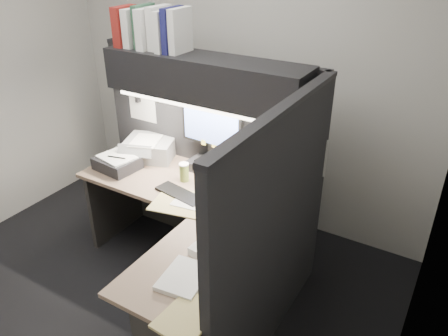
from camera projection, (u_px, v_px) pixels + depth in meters
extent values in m
plane|color=black|center=(139.00, 297.00, 3.25)|extent=(3.50, 3.50, 0.00)
cube|color=beige|center=(240.00, 71.00, 3.76)|extent=(3.50, 0.04, 2.70)
cube|color=beige|center=(430.00, 214.00, 1.83)|extent=(0.04, 3.00, 2.70)
cube|color=black|center=(208.00, 154.00, 3.57)|extent=(1.90, 0.06, 1.60)
cube|color=black|center=(274.00, 239.00, 2.57)|extent=(0.06, 1.50, 1.60)
cube|color=#7E6550|center=(189.00, 185.00, 3.30)|extent=(1.70, 0.68, 0.03)
cube|color=#7E6550|center=(192.00, 269.00, 2.47)|extent=(0.60, 0.85, 0.03)
cube|color=#292724|center=(211.00, 207.00, 3.70)|extent=(1.61, 0.02, 0.70)
cube|color=#292724|center=(116.00, 197.00, 3.83)|extent=(0.04, 0.61, 0.70)
cube|color=black|center=(204.00, 78.00, 3.06)|extent=(1.55, 0.34, 0.30)
cylinder|color=white|center=(193.00, 107.00, 3.03)|extent=(1.32, 0.04, 0.04)
cube|color=black|center=(213.00, 167.00, 3.45)|extent=(0.40, 0.26, 0.08)
cube|color=black|center=(213.00, 153.00, 3.39)|extent=(0.06, 0.05, 0.13)
cube|color=black|center=(212.00, 124.00, 3.27)|extent=(0.54, 0.07, 0.35)
cube|color=#637FD9|center=(210.00, 125.00, 3.26)|extent=(0.49, 0.03, 0.31)
cube|color=black|center=(180.00, 194.00, 3.13)|extent=(0.41, 0.20, 0.02)
cube|color=#1B3997|center=(230.00, 211.00, 2.96)|extent=(0.29, 0.28, 0.00)
ellipsoid|color=black|center=(230.00, 208.00, 2.95)|extent=(0.08, 0.10, 0.04)
cube|color=beige|center=(283.00, 194.00, 3.07)|extent=(0.23, 0.24, 0.08)
cylinder|color=#B0B849|center=(184.00, 173.00, 3.30)|extent=(0.07, 0.07, 0.13)
cube|color=gray|center=(150.00, 148.00, 3.65)|extent=(0.49, 0.45, 0.16)
cube|color=black|center=(117.00, 163.00, 3.48)|extent=(0.35, 0.30, 0.10)
cube|color=tan|center=(189.00, 204.00, 3.03)|extent=(0.56, 0.43, 0.01)
cube|color=white|center=(218.00, 250.00, 2.55)|extent=(0.29, 0.26, 0.05)
cube|color=white|center=(185.00, 278.00, 2.36)|extent=(0.26, 0.31, 0.03)
cube|color=tan|center=(187.00, 317.00, 2.12)|extent=(0.25, 0.31, 0.02)
cube|color=maroon|center=(125.00, 26.00, 3.22)|extent=(0.07, 0.22, 0.28)
cube|color=silver|center=(135.00, 28.00, 3.19)|extent=(0.07, 0.22, 0.27)
cube|color=#264C35|center=(144.00, 26.00, 3.17)|extent=(0.05, 0.22, 0.30)
cube|color=silver|center=(148.00, 29.00, 3.12)|extent=(0.07, 0.22, 0.28)
cube|color=silver|center=(160.00, 28.00, 3.11)|extent=(0.07, 0.22, 0.30)
cube|color=silver|center=(165.00, 31.00, 3.05)|extent=(0.05, 0.22, 0.28)
cube|color=#15164C|center=(173.00, 30.00, 3.02)|extent=(0.05, 0.22, 0.31)
cube|color=silver|center=(180.00, 31.00, 3.01)|extent=(0.06, 0.22, 0.30)
cube|color=white|center=(283.00, 146.00, 3.12)|extent=(0.21, 0.00, 0.28)
cube|color=white|center=(312.00, 156.00, 3.03)|extent=(0.21, 0.00, 0.28)
cube|color=white|center=(142.00, 102.00, 3.66)|extent=(0.28, 0.00, 0.34)
cube|color=black|center=(260.00, 218.00, 2.38)|extent=(0.00, 0.18, 0.22)
cube|color=white|center=(228.00, 264.00, 2.15)|extent=(0.00, 0.21, 0.28)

